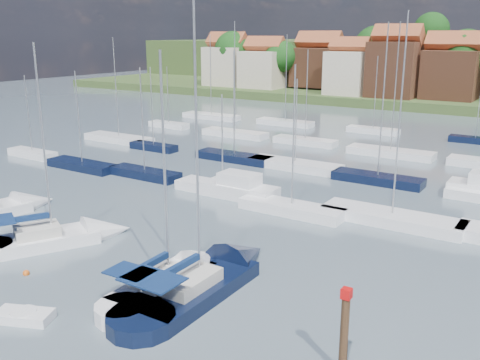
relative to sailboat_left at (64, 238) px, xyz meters
The scene contains 11 objects.
ground 36.95m from the sailboat_left, 74.58° to the left, with size 260.00×260.00×0.00m, color #4A5964.
sailboat_left is the anchor object (origin of this frame).
sailboat_centre 10.79m from the sailboat_left, ahead, with size 3.17×10.74×14.52m.
sailboat_navy 12.41m from the sailboat_left, ahead, with size 3.55×13.34×18.39m.
sailboat_far 9.33m from the sailboat_left, behind, with size 4.60×11.01×14.20m.
tender 10.59m from the sailboat_left, 50.28° to the right, with size 3.18×2.37×0.62m.
timber_piling 22.44m from the sailboat_left, ahead, with size 0.40×0.40×6.29m.
buoy_c 5.23m from the sailboat_left, 64.71° to the right, with size 0.41×0.41×0.41m, color #D85914.
buoy_d 12.43m from the sailboat_left, 28.34° to the right, with size 0.51×0.51×0.51m, color beige.
buoy_e 13.28m from the sailboat_left, ahead, with size 0.44×0.44×0.44m, color #D85914.
marina_field 32.93m from the sailboat_left, 69.13° to the left, with size 79.62×41.41×15.93m.
Camera 1 is at (19.44, -18.30, 14.15)m, focal length 40.00 mm.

